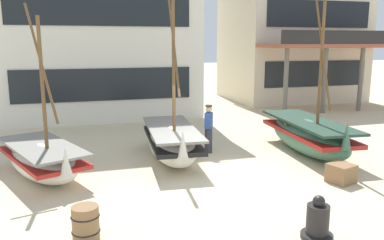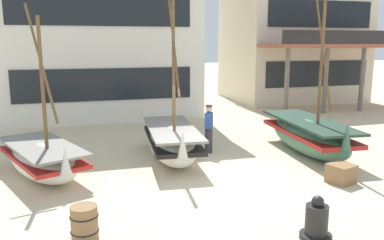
{
  "view_description": "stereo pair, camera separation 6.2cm",
  "coord_description": "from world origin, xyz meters",
  "px_view_note": "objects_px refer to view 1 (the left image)",
  "views": [
    {
      "loc": [
        -3.49,
        -10.61,
        3.79
      ],
      "look_at": [
        0.0,
        1.0,
        1.4
      ],
      "focal_mm": 37.04,
      "sensor_mm": 36.0,
      "label": 1
    },
    {
      "loc": [
        -3.43,
        -10.63,
        3.79
      ],
      "look_at": [
        0.0,
        1.0,
        1.4
      ],
      "focal_mm": 37.04,
      "sensor_mm": 36.0,
      "label": 2
    }
  ],
  "objects_px": {
    "harbor_building_main": "(97,14)",
    "harbor_building_annex": "(291,44)",
    "wooden_barrel": "(86,224)",
    "fishing_boat_centre_large": "(308,135)",
    "capstan_winch": "(318,222)",
    "fishing_boat_far_right": "(43,159)",
    "fisherman_by_hull": "(209,129)",
    "fishing_boat_near_left": "(172,141)",
    "cargo_crate": "(341,173)"
  },
  "relations": [
    {
      "from": "capstan_winch",
      "to": "cargo_crate",
      "type": "height_order",
      "value": "capstan_winch"
    },
    {
      "from": "fishing_boat_near_left",
      "to": "fisherman_by_hull",
      "type": "height_order",
      "value": "fishing_boat_near_left"
    },
    {
      "from": "harbor_building_main",
      "to": "capstan_winch",
      "type": "bearing_deg",
      "value": -79.23
    },
    {
      "from": "fishing_boat_far_right",
      "to": "harbor_building_annex",
      "type": "bearing_deg",
      "value": 39.22
    },
    {
      "from": "harbor_building_main",
      "to": "wooden_barrel",
      "type": "bearing_deg",
      "value": -95.07
    },
    {
      "from": "harbor_building_main",
      "to": "fishing_boat_near_left",
      "type": "bearing_deg",
      "value": -80.88
    },
    {
      "from": "cargo_crate",
      "to": "harbor_building_main",
      "type": "relative_size",
      "value": 0.06
    },
    {
      "from": "fishing_boat_far_right",
      "to": "cargo_crate",
      "type": "distance_m",
      "value": 8.35
    },
    {
      "from": "fisherman_by_hull",
      "to": "capstan_winch",
      "type": "bearing_deg",
      "value": -89.78
    },
    {
      "from": "fishing_boat_centre_large",
      "to": "harbor_building_main",
      "type": "xyz_separation_m",
      "value": [
        -6.31,
        10.51,
        4.59
      ]
    },
    {
      "from": "cargo_crate",
      "to": "wooden_barrel",
      "type": "bearing_deg",
      "value": -168.96
    },
    {
      "from": "wooden_barrel",
      "to": "harbor_building_annex",
      "type": "height_order",
      "value": "harbor_building_annex"
    },
    {
      "from": "fishing_boat_near_left",
      "to": "fishing_boat_far_right",
      "type": "relative_size",
      "value": 1.12
    },
    {
      "from": "fisherman_by_hull",
      "to": "harbor_building_annex",
      "type": "bearing_deg",
      "value": 49.21
    },
    {
      "from": "wooden_barrel",
      "to": "harbor_building_annex",
      "type": "bearing_deg",
      "value": 49.57
    },
    {
      "from": "fisherman_by_hull",
      "to": "capstan_winch",
      "type": "distance_m",
      "value": 6.45
    },
    {
      "from": "fishing_boat_centre_large",
      "to": "wooden_barrel",
      "type": "xyz_separation_m",
      "value": [
        -7.61,
        -4.2,
        -0.3
      ]
    },
    {
      "from": "fishing_boat_centre_large",
      "to": "wooden_barrel",
      "type": "bearing_deg",
      "value": -151.1
    },
    {
      "from": "cargo_crate",
      "to": "fishing_boat_centre_large",
      "type": "bearing_deg",
      "value": 74.56
    },
    {
      "from": "fishing_boat_centre_large",
      "to": "harbor_building_main",
      "type": "distance_m",
      "value": 13.09
    },
    {
      "from": "capstan_winch",
      "to": "harbor_building_annex",
      "type": "distance_m",
      "value": 20.42
    },
    {
      "from": "capstan_winch",
      "to": "harbor_building_main",
      "type": "height_order",
      "value": "harbor_building_main"
    },
    {
      "from": "fishing_boat_far_right",
      "to": "fisherman_by_hull",
      "type": "height_order",
      "value": "fishing_boat_far_right"
    },
    {
      "from": "fishing_boat_near_left",
      "to": "harbor_building_annex",
      "type": "height_order",
      "value": "harbor_building_annex"
    },
    {
      "from": "capstan_winch",
      "to": "wooden_barrel",
      "type": "height_order",
      "value": "capstan_winch"
    },
    {
      "from": "fishing_boat_near_left",
      "to": "fishing_boat_centre_large",
      "type": "height_order",
      "value": "fishing_boat_centre_large"
    },
    {
      "from": "cargo_crate",
      "to": "harbor_building_annex",
      "type": "relative_size",
      "value": 0.07
    },
    {
      "from": "harbor_building_annex",
      "to": "fishing_boat_near_left",
      "type": "bearing_deg",
      "value": -133.63
    },
    {
      "from": "harbor_building_main",
      "to": "harbor_building_annex",
      "type": "bearing_deg",
      "value": 7.78
    },
    {
      "from": "fishing_boat_far_right",
      "to": "fisherman_by_hull",
      "type": "bearing_deg",
      "value": 10.95
    },
    {
      "from": "fishing_boat_far_right",
      "to": "wooden_barrel",
      "type": "height_order",
      "value": "fishing_boat_far_right"
    },
    {
      "from": "fisherman_by_hull",
      "to": "wooden_barrel",
      "type": "height_order",
      "value": "fisherman_by_hull"
    },
    {
      "from": "fisherman_by_hull",
      "to": "harbor_building_main",
      "type": "relative_size",
      "value": 0.16
    },
    {
      "from": "fishing_boat_near_left",
      "to": "harbor_building_main",
      "type": "xyz_separation_m",
      "value": [
        -1.59,
        9.92,
        4.63
      ]
    },
    {
      "from": "fishing_boat_far_right",
      "to": "fisherman_by_hull",
      "type": "distance_m",
      "value": 5.45
    },
    {
      "from": "fishing_boat_near_left",
      "to": "harbor_building_annex",
      "type": "distance_m",
      "value": 16.39
    },
    {
      "from": "wooden_barrel",
      "to": "cargo_crate",
      "type": "xyz_separation_m",
      "value": [
        6.82,
        1.33,
        -0.09
      ]
    },
    {
      "from": "wooden_barrel",
      "to": "fishing_boat_near_left",
      "type": "bearing_deg",
      "value": 58.8
    },
    {
      "from": "fishing_boat_centre_large",
      "to": "capstan_winch",
      "type": "xyz_separation_m",
      "value": [
        -3.28,
        -5.43,
        -0.3
      ]
    },
    {
      "from": "fishing_boat_near_left",
      "to": "capstan_winch",
      "type": "relative_size",
      "value": 6.1
    },
    {
      "from": "harbor_building_annex",
      "to": "harbor_building_main",
      "type": "bearing_deg",
      "value": -172.22
    },
    {
      "from": "fishing_boat_far_right",
      "to": "wooden_barrel",
      "type": "relative_size",
      "value": 6.92
    },
    {
      "from": "capstan_winch",
      "to": "harbor_building_main",
      "type": "relative_size",
      "value": 0.09
    },
    {
      "from": "fisherman_by_hull",
      "to": "cargo_crate",
      "type": "bearing_deg",
      "value": -57.08
    },
    {
      "from": "fishing_boat_far_right",
      "to": "wooden_barrel",
      "type": "bearing_deg",
      "value": -76.12
    },
    {
      "from": "fishing_boat_near_left",
      "to": "cargo_crate",
      "type": "distance_m",
      "value": 5.24
    },
    {
      "from": "capstan_winch",
      "to": "wooden_barrel",
      "type": "xyz_separation_m",
      "value": [
        -4.34,
        1.23,
        0.0
      ]
    },
    {
      "from": "fishing_boat_near_left",
      "to": "cargo_crate",
      "type": "xyz_separation_m",
      "value": [
        3.92,
        -3.45,
        -0.35
      ]
    },
    {
      "from": "fishing_boat_near_left",
      "to": "capstan_winch",
      "type": "xyz_separation_m",
      "value": [
        1.44,
        -6.01,
        -0.26
      ]
    },
    {
      "from": "fishing_boat_centre_large",
      "to": "harbor_building_main",
      "type": "bearing_deg",
      "value": 120.97
    }
  ]
}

